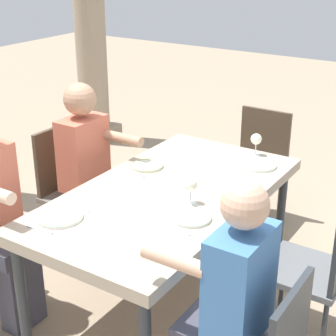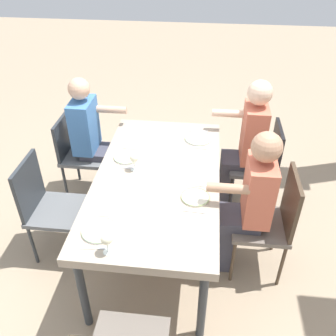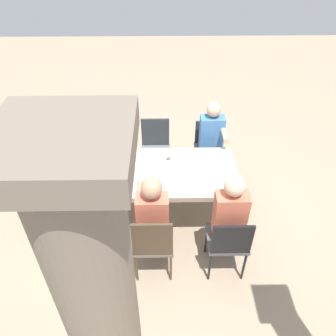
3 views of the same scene
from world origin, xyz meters
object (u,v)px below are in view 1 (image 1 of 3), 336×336
dining_table (168,200)px  stone_column_far (89,17)px  chair_mid_north (71,184)px  chair_head_east (258,159)px  plate_1 (191,218)px  chair_mid_south (321,263)px  wine_glass_3 (256,140)px  plate_0 (60,217)px  plate_3 (258,165)px  diner_guest_third (225,304)px  plate_2 (147,166)px  diner_woman_green (91,169)px  wine_glass_1 (191,185)px

dining_table → stone_column_far: (2.13, 2.39, 0.68)m
chair_mid_north → stone_column_far: (2.00, 1.47, 0.85)m
chair_mid_north → chair_head_east: 1.51m
dining_table → plate_1: 0.38m
chair_mid_south → wine_glass_3: (0.68, 0.72, 0.37)m
plate_0 → plate_3: size_ratio=1.04×
diner_guest_third → plate_2: size_ratio=6.05×
plate_1 → wine_glass_3: (1.04, 0.10, 0.11)m
plate_3 → wine_glass_3: 0.22m
diner_woman_green → plate_3: (0.51, -1.01, 0.08)m
plate_1 → plate_3: bearing=0.1°
chair_mid_south → plate_0: chair_mid_south is taller
wine_glass_1 → chair_mid_south: bearing=-74.1°
wine_glass_3 → plate_3: bearing=-149.4°
diner_woman_green → plate_0: (-0.74, -0.42, 0.08)m
chair_mid_south → plate_3: bearing=50.5°
diner_guest_third → plate_1: bearing=44.2°
plate_0 → plate_2: bearing=1.1°
chair_head_east → wine_glass_1: (-1.40, -0.20, 0.36)m
diner_woman_green → plate_1: diner_woman_green is taller
chair_mid_north → plate_2: bearing=-80.6°
diner_woman_green → plate_0: diner_woman_green is taller
wine_glass_3 → stone_column_far: bearing=63.0°
plate_2 → plate_3: (0.41, -0.61, -0.00)m
chair_mid_north → dining_table: bearing=-98.4°
wine_glass_1 → plate_3: size_ratio=0.64×
stone_column_far → chair_mid_south: bearing=-121.1°
chair_head_east → diner_woman_green: 1.40m
chair_mid_north → plate_2: size_ratio=4.45×
chair_head_east → plate_1: size_ratio=4.19×
dining_table → wine_glass_1: size_ratio=11.74×
plate_2 → plate_1: bearing=-127.1°
chair_mid_north → chair_mid_south: bearing=-90.0°
chair_mid_north → chair_mid_south: 1.83m
chair_mid_south → diner_woman_green: bearing=89.9°
dining_table → diner_guest_third: bearing=-132.8°
chair_head_east → stone_column_far: size_ratio=0.32×
diner_guest_third → stone_column_far: 4.26m
dining_table → plate_2: plate_2 is taller
diner_woman_green → chair_mid_south: bearing=-90.1°
plate_3 → chair_mid_north: bearing=112.9°
chair_mid_south → chair_head_east: chair_mid_south is taller
chair_mid_north → diner_guest_third: (-0.82, -1.65, 0.15)m
diner_woman_green → plate_3: 1.13m
dining_table → plate_3: 0.71m
dining_table → chair_mid_south: chair_mid_south is taller
wine_glass_1 → wine_glass_3: 0.88m
dining_table → plate_0: plate_0 is taller
plate_1 → wine_glass_3: wine_glass_3 is taller
plate_2 → wine_glass_3: wine_glass_3 is taller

